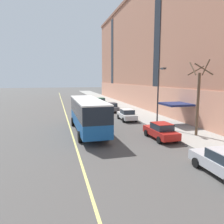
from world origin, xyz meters
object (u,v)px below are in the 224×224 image
Objects in this scene: parked_car_white_2 at (127,115)px; parked_car_red_5 at (161,131)px; parked_car_green_0 at (101,101)px; street_tree_mid_block at (198,98)px; street_lamp at (159,91)px; parked_car_darkgray_4 at (111,107)px; city_bus at (88,113)px.

parked_car_white_2 is 1.02× the size of parked_car_red_5.
parked_car_red_5 is (0.09, -9.71, -0.00)m from parked_car_white_2.
street_tree_mid_block reaches higher than parked_car_green_0.
parked_car_green_0 is 24.25m from street_lamp.
parked_car_darkgray_4 and parked_car_red_5 have the same top height.
parked_car_green_0 is 1.03× the size of parked_car_red_5.
street_tree_mid_block is (3.83, -9.79, 3.04)m from parked_car_white_2.
parked_car_green_0 is 1.02× the size of parked_car_white_2.
street_tree_mid_block reaches higher than street_lamp.
street_lamp is (-2.00, 4.18, 0.43)m from street_tree_mid_block.
city_bus is 8.30m from parked_car_white_2.
parked_car_white_2 is 8.35m from parked_car_darkgray_4.
parked_car_white_2 is 0.99× the size of parked_car_darkgray_4.
parked_car_red_5 is at bearing -89.47° from parked_car_white_2.
parked_car_green_0 is 1.00× the size of parked_car_darkgray_4.
parked_car_green_0 is 28.04m from parked_car_red_5.
parked_car_green_0 is 0.61× the size of street_tree_mid_block.
street_tree_mid_block is at bearing -64.50° from street_lamp.
street_lamp is (1.74, 4.11, 3.47)m from parked_car_red_5.
city_bus is at bearing -113.74° from parked_car_darkgray_4.
parked_car_darkgray_4 is 14.50m from street_lamp.
parked_car_green_0 is at bearing 89.08° from parked_car_darkgray_4.
city_bus reaches higher than parked_car_white_2.
city_bus reaches higher than parked_car_darkgray_4.
parked_car_red_5 is 5.66m from street_lamp.
parked_car_white_2 is 0.60× the size of street_tree_mid_block.
parked_car_green_0 is at bearing 97.50° from street_tree_mid_block.
parked_car_red_5 is (0.13, -18.06, -0.00)m from parked_car_darkgray_4.
parked_car_darkgray_4 is 0.66× the size of street_lamp.
parked_car_darkgray_4 is (-0.16, -9.98, 0.00)m from parked_car_green_0.
street_lamp is at bearing -71.91° from parked_car_white_2.
city_bus reaches higher than parked_car_green_0.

